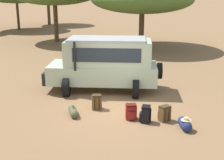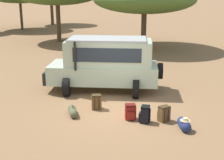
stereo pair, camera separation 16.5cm
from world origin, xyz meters
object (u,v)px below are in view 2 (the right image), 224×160
Objects in this scene: safari_vehicle at (106,63)px; duffel_bag_low_black_case at (184,124)px; backpack_outermost at (164,114)px; backpack_cluster_center at (130,112)px; backpack_beside_front_wheel at (145,114)px; duffel_bag_soft_canvas at (73,111)px; backpack_near_rear_wheel at (97,102)px.

safari_vehicle is 5.18m from duffel_bag_low_black_case.
safari_vehicle is at bearing 127.53° from backpack_outermost.
backpack_outermost is 0.90m from duffel_bag_low_black_case.
backpack_cluster_center is 1.01× the size of backpack_outermost.
backpack_beside_front_wheel is 0.70× the size of duffel_bag_soft_canvas.
backpack_beside_front_wheel is at bearing -23.25° from backpack_cluster_center.
duffel_bag_soft_canvas is at bearing 177.44° from backpack_outermost.
duffel_bag_low_black_case is at bearing -50.91° from safari_vehicle.
backpack_beside_front_wheel reaches higher than duffel_bag_low_black_case.
safari_vehicle reaches higher than backpack_cluster_center.
backpack_beside_front_wheel is 0.75× the size of duffel_bag_low_black_case.
safari_vehicle is 3.45m from duffel_bag_soft_canvas.
backpack_cluster_center reaches higher than duffel_bag_low_black_case.
backpack_outermost is at bearing -2.56° from duffel_bag_soft_canvas.
safari_vehicle is at bearing 112.31° from backpack_cluster_center.
backpack_near_rear_wheel is (-1.38, 0.84, 0.01)m from backpack_cluster_center.
duffel_bag_soft_canvas is at bearing -104.47° from safari_vehicle.
backpack_beside_front_wheel reaches higher than backpack_cluster_center.
duffel_bag_low_black_case is at bearing -10.86° from duffel_bag_soft_canvas.
safari_vehicle is 4.29m from backpack_outermost.
backpack_cluster_center is at bearing -67.69° from safari_vehicle.
backpack_beside_front_wheel is at bearing -29.17° from backpack_near_rear_wheel.
duffel_bag_soft_canvas is at bearing 169.14° from duffel_bag_low_black_case.
safari_vehicle is 9.05× the size of backpack_near_rear_wheel.
backpack_cluster_center is at bearing 179.07° from backpack_outermost.
backpack_cluster_center is 1.19m from backpack_outermost.
safari_vehicle reaches higher than backpack_beside_front_wheel.
backpack_beside_front_wheel is 1.03× the size of backpack_near_rear_wheel.
backpack_beside_front_wheel is 1.09× the size of backpack_outermost.
backpack_beside_front_wheel reaches higher than backpack_near_rear_wheel.
duffel_bag_low_black_case is (3.19, -3.92, -1.11)m from safari_vehicle.
backpack_outermost is (2.54, -3.31, -1.02)m from safari_vehicle.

